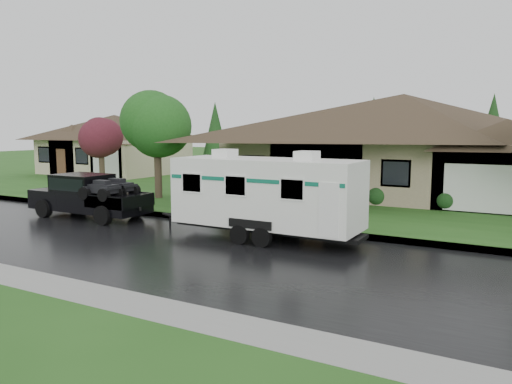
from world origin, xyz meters
The scene contains 11 objects.
ground centered at (0.00, 0.00, 0.00)m, with size 140.00×140.00×0.00m, color #25551A.
road centered at (0.00, -2.00, 0.01)m, with size 140.00×8.00×0.01m, color black.
curb centered at (0.00, 2.25, 0.07)m, with size 140.00×0.50×0.15m, color gray.
lawn centered at (0.00, 15.00, 0.07)m, with size 140.00×26.00×0.15m, color #25551A.
house_main centered at (2.29, 13.84, 3.59)m, with size 19.44×10.80×6.90m.
house_far centered at (-21.78, 15.85, 2.97)m, with size 10.80×8.64×5.80m.
tree_left_green centered at (-8.97, 6.05, 4.00)m, with size 3.35×3.35×5.55m.
tree_red centered at (-15.52, 8.32, 3.34)m, with size 2.78×2.78×4.60m.
shrub_row centered at (2.00, 9.30, 0.65)m, with size 13.60×1.00×1.00m.
pickup_truck centered at (-8.26, 0.52, 1.01)m, with size 5.63×2.14×1.88m.
travel_trailer centered at (0.55, 0.52, 1.65)m, with size 6.94×2.44×3.11m.
Camera 1 is at (8.58, -14.56, 3.86)m, focal length 35.00 mm.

